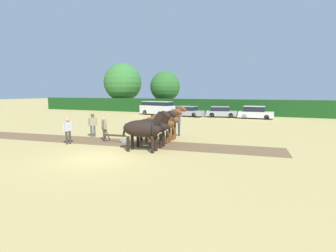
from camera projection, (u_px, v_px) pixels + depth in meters
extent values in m
plane|color=tan|center=(98.00, 159.00, 13.12)|extent=(240.00, 240.00, 0.00)
cube|color=brown|center=(108.00, 142.00, 17.71)|extent=(22.72, 5.13, 0.01)
cube|color=#194719|center=(223.00, 107.00, 39.32)|extent=(70.17, 1.40, 2.30)
cylinder|color=#423323|center=(123.00, 101.00, 50.04)|extent=(0.44, 0.44, 3.24)
sphere|color=#387533|center=(123.00, 82.00, 49.59)|extent=(7.13, 7.13, 7.13)
cylinder|color=#4C3823|center=(165.00, 103.00, 46.78)|extent=(0.44, 0.44, 2.90)
sphere|color=#2D6628|center=(165.00, 87.00, 46.42)|extent=(5.32, 5.32, 5.32)
ellipsoid|color=black|center=(142.00, 129.00, 14.62)|extent=(2.35, 1.27, 0.97)
cylinder|color=black|center=(156.00, 144.00, 14.78)|extent=(0.18, 0.18, 0.86)
cylinder|color=black|center=(152.00, 146.00, 14.25)|extent=(0.18, 0.18, 0.86)
cylinder|color=black|center=(132.00, 142.00, 15.21)|extent=(0.18, 0.18, 0.86)
cylinder|color=black|center=(128.00, 144.00, 14.68)|extent=(0.18, 0.18, 0.86)
cylinder|color=black|center=(158.00, 120.00, 14.28)|extent=(0.91, 0.55, 0.95)
ellipsoid|color=black|center=(166.00, 114.00, 14.11)|extent=(0.70, 0.34, 0.54)
cube|color=black|center=(161.00, 116.00, 14.19)|extent=(0.44, 0.13, 0.59)
cylinder|color=black|center=(125.00, 130.00, 14.95)|extent=(0.31, 0.15, 0.71)
torus|color=black|center=(155.00, 128.00, 14.38)|extent=(0.22, 0.98, 0.98)
ellipsoid|color=black|center=(151.00, 126.00, 15.91)|extent=(2.36, 1.17, 0.87)
cylinder|color=black|center=(163.00, 139.00, 16.04)|extent=(0.18, 0.18, 0.88)
cylinder|color=black|center=(161.00, 141.00, 15.56)|extent=(0.18, 0.18, 0.88)
cylinder|color=black|center=(141.00, 138.00, 16.47)|extent=(0.18, 0.18, 0.88)
cylinder|color=black|center=(138.00, 140.00, 15.99)|extent=(0.18, 0.18, 0.88)
cylinder|color=black|center=(166.00, 119.00, 15.57)|extent=(0.84, 0.50, 0.89)
ellipsoid|color=black|center=(172.00, 114.00, 15.41)|extent=(0.70, 0.34, 0.54)
cube|color=gray|center=(169.00, 116.00, 15.49)|extent=(0.42, 0.13, 0.55)
cylinder|color=gray|center=(134.00, 127.00, 16.24)|extent=(0.31, 0.15, 0.71)
torus|color=black|center=(163.00, 125.00, 15.67)|extent=(0.21, 0.90, 0.89)
ellipsoid|color=brown|center=(158.00, 123.00, 17.19)|extent=(2.32, 1.22, 0.92)
cylinder|color=brown|center=(170.00, 136.00, 17.34)|extent=(0.18, 0.18, 0.87)
cylinder|color=brown|center=(167.00, 137.00, 16.84)|extent=(0.18, 0.18, 0.87)
cylinder|color=brown|center=(149.00, 135.00, 17.77)|extent=(0.18, 0.18, 0.87)
cylinder|color=brown|center=(146.00, 136.00, 17.26)|extent=(0.18, 0.18, 0.87)
cylinder|color=brown|center=(172.00, 116.00, 16.85)|extent=(0.86, 0.53, 0.90)
ellipsoid|color=brown|center=(178.00, 112.00, 16.70)|extent=(0.70, 0.34, 0.54)
cube|color=black|center=(175.00, 113.00, 16.77)|extent=(0.42, 0.13, 0.56)
cylinder|color=black|center=(143.00, 124.00, 17.52)|extent=(0.31, 0.15, 0.71)
torus|color=black|center=(169.00, 123.00, 16.96)|extent=(0.22, 0.94, 0.93)
ellipsoid|color=brown|center=(164.00, 119.00, 18.46)|extent=(2.26, 1.18, 0.89)
cylinder|color=brown|center=(175.00, 132.00, 18.61)|extent=(0.18, 0.18, 1.04)
cylinder|color=brown|center=(173.00, 133.00, 18.12)|extent=(0.18, 0.18, 1.04)
cylinder|color=brown|center=(156.00, 131.00, 19.03)|extent=(0.18, 0.18, 1.04)
cylinder|color=brown|center=(154.00, 132.00, 18.54)|extent=(0.18, 0.18, 1.04)
cylinder|color=brown|center=(177.00, 113.00, 18.13)|extent=(0.82, 0.51, 0.86)
ellipsoid|color=brown|center=(182.00, 109.00, 17.98)|extent=(0.70, 0.34, 0.54)
cube|color=black|center=(179.00, 110.00, 18.05)|extent=(0.40, 0.12, 0.53)
cylinder|color=black|center=(151.00, 120.00, 18.77)|extent=(0.31, 0.15, 0.71)
torus|color=black|center=(175.00, 118.00, 18.23)|extent=(0.21, 0.92, 0.91)
cube|color=#4C331E|center=(115.00, 135.00, 17.48)|extent=(1.55, 0.28, 0.12)
cube|color=#939399|center=(124.00, 141.00, 17.34)|extent=(0.50, 0.25, 0.39)
cylinder|color=#4C331E|center=(107.00, 133.00, 17.86)|extent=(0.40, 0.11, 0.96)
cylinder|color=#4C331E|center=(104.00, 134.00, 17.48)|extent=(0.40, 0.11, 0.96)
cylinder|color=#4C4C4C|center=(104.00, 135.00, 18.07)|extent=(0.14, 0.14, 0.81)
cylinder|color=#4C4C4C|center=(105.00, 135.00, 17.90)|extent=(0.14, 0.14, 0.81)
cube|color=tan|center=(104.00, 125.00, 17.90)|extent=(0.51, 0.42, 0.58)
sphere|color=tan|center=(104.00, 119.00, 17.84)|extent=(0.22, 0.22, 0.22)
cylinder|color=tan|center=(103.00, 125.00, 18.13)|extent=(0.09, 0.09, 0.54)
cylinder|color=tan|center=(106.00, 126.00, 17.67)|extent=(0.09, 0.09, 0.54)
cylinder|color=#28334C|center=(179.00, 130.00, 20.17)|extent=(0.14, 0.14, 0.80)
cylinder|color=#28334C|center=(179.00, 131.00, 19.96)|extent=(0.14, 0.14, 0.80)
cube|color=#3D5184|center=(179.00, 122.00, 19.98)|extent=(0.34, 0.51, 0.57)
sphere|color=tan|center=(179.00, 116.00, 19.93)|extent=(0.22, 0.22, 0.22)
cylinder|color=#3D5184|center=(179.00, 122.00, 20.26)|extent=(0.09, 0.09, 0.53)
cylinder|color=#3D5184|center=(179.00, 122.00, 19.71)|extent=(0.09, 0.09, 0.53)
cylinder|color=#665B4C|center=(179.00, 116.00, 19.92)|extent=(0.41, 0.41, 0.02)
cylinder|color=#665B4C|center=(179.00, 115.00, 19.91)|extent=(0.21, 0.21, 0.10)
cylinder|color=#38332D|center=(70.00, 137.00, 16.87)|extent=(0.14, 0.14, 0.85)
cylinder|color=#38332D|center=(67.00, 138.00, 16.70)|extent=(0.14, 0.14, 0.85)
cube|color=#B7B7BC|center=(68.00, 126.00, 16.69)|extent=(0.31, 0.53, 0.60)
sphere|color=tan|center=(67.00, 120.00, 16.64)|extent=(0.23, 0.23, 0.23)
cylinder|color=#B7B7BC|center=(72.00, 126.00, 16.93)|extent=(0.09, 0.09, 0.57)
cylinder|color=#B7B7BC|center=(63.00, 127.00, 16.47)|extent=(0.09, 0.09, 0.57)
cylinder|color=#4C4C4C|center=(94.00, 131.00, 19.64)|extent=(0.14, 0.14, 0.84)
cylinder|color=#4C4C4C|center=(91.00, 131.00, 19.54)|extent=(0.14, 0.14, 0.84)
cube|color=tan|center=(93.00, 122.00, 19.50)|extent=(0.46, 0.51, 0.60)
sphere|color=tan|center=(92.00, 116.00, 19.45)|extent=(0.23, 0.23, 0.23)
cylinder|color=tan|center=(97.00, 122.00, 19.64)|extent=(0.09, 0.09, 0.56)
cylinder|color=tan|center=(89.00, 122.00, 19.37)|extent=(0.09, 0.09, 0.56)
cylinder|color=#665B4C|center=(92.00, 115.00, 19.44)|extent=(0.43, 0.43, 0.02)
cylinder|color=#665B4C|center=(92.00, 114.00, 19.43)|extent=(0.22, 0.22, 0.10)
cube|color=silver|center=(157.00, 109.00, 38.80)|extent=(5.50, 2.91, 1.20)
cube|color=black|center=(157.00, 104.00, 38.69)|extent=(4.85, 2.60, 0.53)
cube|color=silver|center=(157.00, 102.00, 38.65)|extent=(4.85, 2.60, 0.06)
cylinder|color=black|center=(169.00, 113.00, 38.63)|extent=(0.77, 0.36, 0.74)
cylinder|color=black|center=(163.00, 113.00, 37.24)|extent=(0.77, 0.36, 0.74)
cylinder|color=black|center=(152.00, 112.00, 40.47)|extent=(0.77, 0.36, 0.74)
cylinder|color=black|center=(145.00, 112.00, 39.08)|extent=(0.77, 0.36, 0.74)
cube|color=#9E9EA8|center=(188.00, 113.00, 36.22)|extent=(4.47, 2.41, 0.66)
cube|color=black|center=(187.00, 108.00, 36.26)|extent=(2.76, 1.98, 0.53)
cube|color=#9E9EA8|center=(187.00, 106.00, 36.22)|extent=(2.76, 1.98, 0.06)
cylinder|color=black|center=(199.00, 114.00, 36.21)|extent=(0.68, 0.31, 0.66)
cylinder|color=black|center=(194.00, 115.00, 34.88)|extent=(0.68, 0.31, 0.66)
cylinder|color=black|center=(183.00, 113.00, 37.61)|extent=(0.68, 0.31, 0.66)
cylinder|color=black|center=(177.00, 114.00, 36.28)|extent=(0.68, 0.31, 0.66)
cube|color=#9E9EA8|center=(222.00, 113.00, 35.20)|extent=(4.20, 2.40, 0.67)
cube|color=black|center=(220.00, 109.00, 35.18)|extent=(2.61, 1.96, 0.54)
cube|color=#9E9EA8|center=(220.00, 107.00, 35.14)|extent=(2.61, 1.96, 0.06)
cylinder|color=black|center=(231.00, 114.00, 35.67)|extent=(0.69, 0.33, 0.66)
cylinder|color=black|center=(231.00, 115.00, 34.20)|extent=(0.69, 0.33, 0.66)
cylinder|color=black|center=(213.00, 114.00, 36.25)|extent=(0.69, 0.33, 0.66)
cylinder|color=black|center=(212.00, 115.00, 34.79)|extent=(0.69, 0.33, 0.66)
cube|color=silver|center=(256.00, 114.00, 33.11)|extent=(4.24, 1.77, 0.74)
cube|color=black|center=(254.00, 109.00, 33.11)|extent=(2.55, 1.59, 0.63)
cube|color=silver|center=(255.00, 106.00, 33.06)|extent=(2.55, 1.59, 0.06)
cylinder|color=black|center=(267.00, 116.00, 33.32)|extent=(0.62, 0.22, 0.62)
cylinder|color=black|center=(267.00, 117.00, 31.93)|extent=(0.62, 0.22, 0.62)
cylinder|color=black|center=(246.00, 115.00, 34.35)|extent=(0.62, 0.22, 0.62)
cylinder|color=black|center=(244.00, 116.00, 32.96)|extent=(0.62, 0.22, 0.62)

